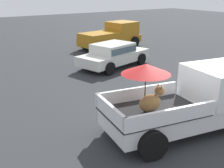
# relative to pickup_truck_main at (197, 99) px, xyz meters

# --- Properties ---
(ground_plane) EXTENTS (80.00, 80.00, 0.00)m
(ground_plane) POSITION_rel_pickup_truck_main_xyz_m (-0.40, 0.07, -0.98)
(ground_plane) COLOR #2D3033
(pickup_truck_main) EXTENTS (5.30, 2.94, 2.29)m
(pickup_truck_main) POSITION_rel_pickup_truck_main_xyz_m (0.00, 0.00, 0.00)
(pickup_truck_main) COLOR black
(pickup_truck_main) RESTS_ON ground
(pickup_truck_red) EXTENTS (5.02, 2.74, 1.80)m
(pickup_truck_red) POSITION_rel_pickup_truck_main_xyz_m (5.15, 12.17, -0.10)
(pickup_truck_red) COLOR black
(pickup_truck_red) RESTS_ON ground
(parked_sedan_near) EXTENTS (4.60, 2.78, 1.33)m
(parked_sedan_near) POSITION_rel_pickup_truck_main_xyz_m (2.08, 7.55, -0.24)
(parked_sedan_near) COLOR black
(parked_sedan_near) RESTS_ON ground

